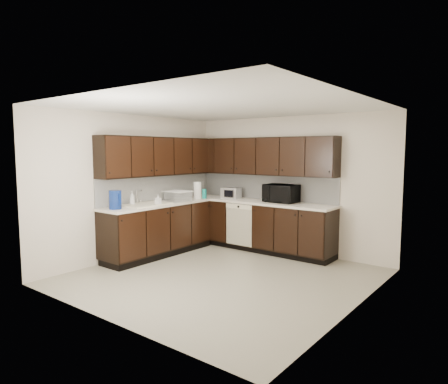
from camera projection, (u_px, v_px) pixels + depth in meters
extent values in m
plane|color=gray|center=(222.00, 277.00, 5.96)|extent=(4.00, 4.00, 0.00)
plane|color=white|center=(222.00, 107.00, 5.70)|extent=(4.00, 4.00, 0.00)
cube|color=beige|center=(288.00, 184.00, 7.40)|extent=(4.00, 0.02, 2.50)
cube|color=beige|center=(133.00, 186.00, 7.05)|extent=(0.02, 4.00, 2.50)
cube|color=beige|center=(358.00, 205.00, 4.61)|extent=(0.02, 4.00, 2.50)
cube|color=beige|center=(106.00, 209.00, 4.26)|extent=(4.00, 0.02, 2.50)
cube|color=black|center=(257.00, 226.00, 7.55)|extent=(3.00, 0.60, 0.90)
cube|color=black|center=(158.00, 230.00, 7.18)|extent=(0.60, 2.20, 0.90)
cube|color=black|center=(257.00, 247.00, 7.61)|extent=(3.00, 0.54, 0.10)
cube|color=black|center=(160.00, 252.00, 7.21)|extent=(0.54, 2.20, 0.10)
cube|color=silver|center=(257.00, 202.00, 7.50)|extent=(3.03, 0.63, 0.04)
cube|color=silver|center=(158.00, 204.00, 7.14)|extent=(0.63, 2.23, 0.04)
cube|color=#B9B8B4|center=(265.00, 187.00, 7.70)|extent=(3.00, 0.02, 0.48)
cube|color=#B9B8B4|center=(159.00, 188.00, 7.52)|extent=(0.02, 2.80, 0.48)
cube|color=black|center=(261.00, 156.00, 7.52)|extent=(3.00, 0.33, 0.70)
cube|color=black|center=(157.00, 156.00, 7.24)|extent=(0.33, 2.47, 0.70)
cube|color=beige|center=(239.00, 225.00, 7.44)|extent=(0.58, 0.02, 0.78)
cube|color=beige|center=(239.00, 207.00, 7.40)|extent=(0.58, 0.03, 0.08)
cylinder|color=black|center=(238.00, 207.00, 7.39)|extent=(0.04, 0.02, 0.04)
cube|color=beige|center=(145.00, 205.00, 6.89)|extent=(0.54, 0.82, 0.03)
cube|color=beige|center=(136.00, 211.00, 6.74)|extent=(0.42, 0.34, 0.16)
cube|color=beige|center=(154.00, 208.00, 7.05)|extent=(0.42, 0.34, 0.16)
cylinder|color=silver|center=(137.00, 197.00, 7.01)|extent=(0.03, 0.03, 0.26)
cylinder|color=silver|center=(139.00, 190.00, 6.96)|extent=(0.14, 0.02, 0.02)
cylinder|color=#B2B2B7|center=(136.00, 209.00, 6.73)|extent=(0.20, 0.20, 0.10)
imported|color=black|center=(281.00, 193.00, 7.22)|extent=(0.60, 0.41, 0.33)
imported|color=gray|center=(158.00, 200.00, 6.85)|extent=(0.08, 0.08, 0.18)
imported|color=gray|center=(132.00, 198.00, 6.85)|extent=(0.12, 0.12, 0.24)
cube|color=silver|center=(231.00, 193.00, 7.82)|extent=(0.38, 0.30, 0.21)
cube|color=silver|center=(178.00, 196.00, 7.41)|extent=(0.56, 0.49, 0.18)
cylinder|color=navy|center=(115.00, 200.00, 6.38)|extent=(0.23, 0.23, 0.30)
cylinder|color=#0C877B|center=(204.00, 194.00, 7.83)|extent=(0.09, 0.09, 0.18)
cylinder|color=white|center=(197.00, 190.00, 7.77)|extent=(0.19, 0.19, 0.32)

